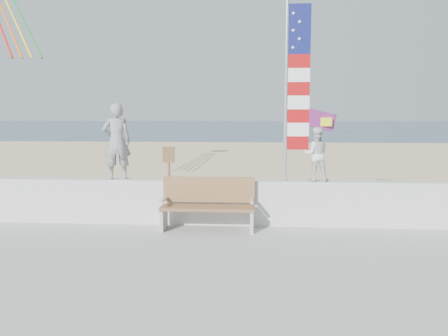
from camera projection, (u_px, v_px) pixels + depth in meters
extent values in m
plane|color=#2C4258|center=(204.00, 263.00, 7.70)|extent=(220.00, 220.00, 0.00)
cube|color=beige|center=(233.00, 181.00, 16.61)|extent=(90.00, 40.00, 0.08)
cube|color=silver|center=(215.00, 202.00, 9.61)|extent=(30.00, 0.35, 0.90)
imported|color=gray|center=(117.00, 141.00, 9.60)|extent=(0.65, 0.52, 1.54)
imported|color=silver|center=(316.00, 154.00, 9.35)|extent=(0.54, 0.43, 1.07)
cube|color=brown|center=(208.00, 208.00, 9.07)|extent=(1.80, 0.50, 0.06)
cube|color=olive|center=(209.00, 190.00, 9.30)|extent=(1.80, 0.05, 0.50)
cube|color=silver|center=(164.00, 219.00, 9.16)|extent=(0.06, 0.50, 0.40)
cube|color=silver|center=(163.00, 200.00, 9.06)|extent=(0.06, 0.45, 0.05)
cube|color=white|center=(252.00, 221.00, 9.04)|extent=(0.06, 0.50, 0.40)
cube|color=silver|center=(252.00, 201.00, 8.94)|extent=(0.06, 0.45, 0.05)
cylinder|color=silver|center=(286.00, 92.00, 9.25)|extent=(0.08, 0.08, 3.50)
cube|color=#0F1451|center=(299.00, 29.00, 9.09)|extent=(0.44, 0.02, 0.95)
cube|color=#9E0A0C|center=(297.00, 143.00, 9.35)|extent=(0.44, 0.02, 0.26)
cube|color=white|center=(298.00, 130.00, 9.32)|extent=(0.44, 0.02, 0.26)
cube|color=#9E0A0C|center=(298.00, 116.00, 9.29)|extent=(0.44, 0.02, 0.26)
cube|color=white|center=(298.00, 102.00, 9.26)|extent=(0.44, 0.02, 0.26)
cube|color=#9E0A0C|center=(298.00, 89.00, 9.22)|extent=(0.44, 0.02, 0.26)
cube|color=white|center=(299.00, 75.00, 9.19)|extent=(0.44, 0.02, 0.26)
cube|color=#9E0A0C|center=(299.00, 61.00, 9.16)|extent=(0.44, 0.02, 0.26)
sphere|color=white|center=(293.00, 48.00, 9.12)|extent=(0.06, 0.06, 0.06)
sphere|color=white|center=(299.00, 39.00, 9.10)|extent=(0.06, 0.06, 0.06)
sphere|color=white|center=(293.00, 30.00, 9.08)|extent=(0.06, 0.06, 0.06)
sphere|color=white|center=(300.00, 22.00, 9.06)|extent=(0.06, 0.06, 0.06)
sphere|color=white|center=(294.00, 13.00, 9.05)|extent=(0.06, 0.06, 0.06)
cube|color=red|center=(319.00, 120.00, 12.10)|extent=(0.88, 0.54, 0.59)
cube|color=yellow|center=(325.00, 122.00, 12.10)|extent=(0.31, 0.23, 0.22)
cylinder|color=yellow|center=(7.00, 2.00, 13.64)|extent=(2.70, 2.75, 3.51)
cylinder|color=#178C32|center=(14.00, 2.00, 13.63)|extent=(2.78, 2.75, 3.51)
cylinder|color=brown|center=(169.00, 179.00, 12.51)|extent=(0.07, 0.07, 1.20)
cube|color=brown|center=(169.00, 155.00, 12.41)|extent=(0.32, 0.03, 0.42)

